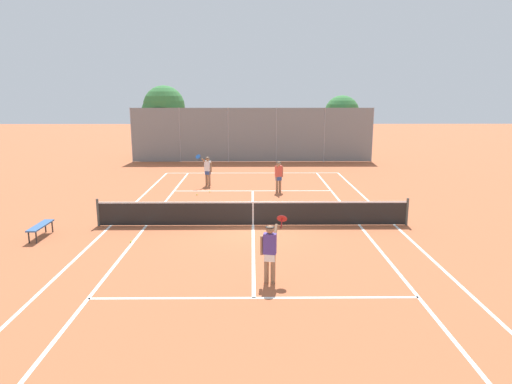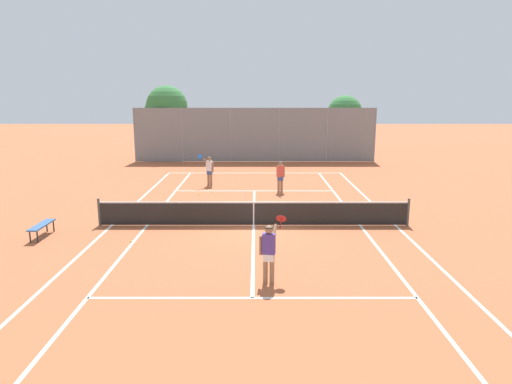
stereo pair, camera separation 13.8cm
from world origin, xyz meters
TOP-DOWN VIEW (x-y plane):
  - ground_plane at (0.00, 0.00)m, footprint 120.00×120.00m
  - court_line_markings at (0.00, 0.00)m, footprint 11.10×23.90m
  - tennis_net at (0.00, 0.00)m, footprint 12.00×0.10m
  - player_near_side at (0.44, -5.43)m, footprint 0.76×0.72m
  - player_far_left at (-2.48, 7.83)m, footprint 0.88×0.65m
  - player_far_right at (1.34, 6.09)m, footprint 0.43×0.57m
  - loose_tennis_ball_0 at (4.10, 2.74)m, footprint 0.07×0.07m
  - loose_tennis_ball_1 at (-2.80, 5.37)m, footprint 0.07×0.07m
  - loose_tennis_ball_2 at (-4.19, -2.05)m, footprint 0.07×0.07m
  - loose_tennis_ball_3 at (-2.22, 6.07)m, footprint 0.07×0.07m
  - courtside_bench at (-7.51, -1.44)m, footprint 0.36×1.50m
  - back_fence at (0.00, 16.82)m, footprint 17.88×0.08m
  - tree_behind_left at (-6.91, 18.55)m, footprint 3.28×3.16m
  - tree_behind_right at (7.30, 20.71)m, footprint 2.83×2.83m

SIDE VIEW (x-z plane):
  - ground_plane at x=0.00m, z-range 0.00..0.00m
  - court_line_markings at x=0.00m, z-range 0.00..0.01m
  - loose_tennis_ball_0 at x=4.10m, z-range 0.00..0.07m
  - loose_tennis_ball_1 at x=-2.80m, z-range 0.00..0.07m
  - loose_tennis_ball_2 at x=-4.19m, z-range 0.00..0.07m
  - loose_tennis_ball_3 at x=-2.22m, z-range 0.00..0.07m
  - courtside_bench at x=-7.51m, z-range 0.18..0.64m
  - tennis_net at x=0.00m, z-range -0.03..1.04m
  - player_far_right at x=1.34m, z-range 0.11..1.71m
  - player_near_side at x=0.44m, z-range 0.04..1.81m
  - player_far_left at x=-2.48m, z-range 0.04..1.81m
  - back_fence at x=0.00m, z-range 0.00..3.99m
  - tree_behind_right at x=7.30m, z-range 0.94..5.79m
  - tree_behind_left at x=-6.91m, z-range 1.10..6.70m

